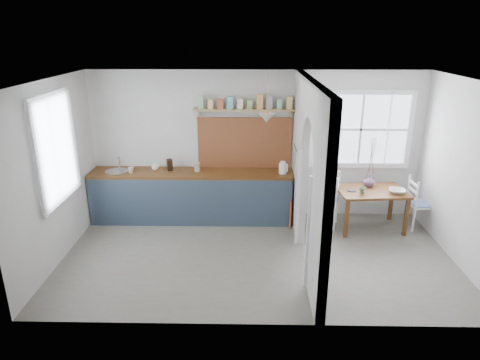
{
  "coord_description": "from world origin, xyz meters",
  "views": [
    {
      "loc": [
        -0.14,
        -5.72,
        3.22
      ],
      "look_at": [
        -0.27,
        0.5,
        1.04
      ],
      "focal_mm": 32.0,
      "sensor_mm": 36.0,
      "label": 1
    }
  ],
  "objects_px": {
    "dining_table": "(370,209)",
    "chair_right": "(422,203)",
    "kettle": "(283,168)",
    "chair_left": "(325,200)",
    "vase": "(369,181)"
  },
  "relations": [
    {
      "from": "kettle",
      "to": "chair_left",
      "type": "bearing_deg",
      "value": -36.35
    },
    {
      "from": "chair_right",
      "to": "dining_table",
      "type": "bearing_deg",
      "value": 91.88
    },
    {
      "from": "dining_table",
      "to": "vase",
      "type": "relative_size",
      "value": 5.62
    },
    {
      "from": "chair_left",
      "to": "vase",
      "type": "relative_size",
      "value": 4.86
    },
    {
      "from": "dining_table",
      "to": "chair_left",
      "type": "bearing_deg",
      "value": 169.54
    },
    {
      "from": "dining_table",
      "to": "vase",
      "type": "xyz_separation_m",
      "value": [
        -0.01,
        0.19,
        0.45
      ]
    },
    {
      "from": "dining_table",
      "to": "kettle",
      "type": "distance_m",
      "value": 1.64
    },
    {
      "from": "dining_table",
      "to": "kettle",
      "type": "height_order",
      "value": "kettle"
    },
    {
      "from": "dining_table",
      "to": "kettle",
      "type": "xyz_separation_m",
      "value": [
        -1.48,
        0.24,
        0.66
      ]
    },
    {
      "from": "chair_left",
      "to": "chair_right",
      "type": "distance_m",
      "value": 1.65
    },
    {
      "from": "chair_left",
      "to": "dining_table",
      "type": "bearing_deg",
      "value": 101.0
    },
    {
      "from": "dining_table",
      "to": "chair_left",
      "type": "relative_size",
      "value": 1.16
    },
    {
      "from": "dining_table",
      "to": "chair_right",
      "type": "bearing_deg",
      "value": -1.19
    },
    {
      "from": "kettle",
      "to": "chair_right",
      "type": "bearing_deg",
      "value": -27.76
    },
    {
      "from": "kettle",
      "to": "vase",
      "type": "height_order",
      "value": "kettle"
    }
  ]
}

